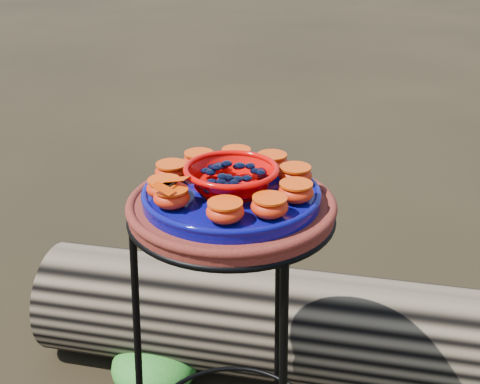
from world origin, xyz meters
The scene contains 19 objects.
plant_stand centered at (0.00, 0.00, 0.35)m, with size 0.44×0.44×0.70m, color black, non-canonical shape.
terracotta_saucer centered at (0.00, 0.00, 0.72)m, with size 0.40×0.40×0.03m, color #3C0F0A.
cobalt_plate centered at (0.00, 0.00, 0.74)m, with size 0.34×0.34×0.02m, color #070051.
red_bowl centered at (0.00, 0.00, 0.78)m, with size 0.17×0.17×0.05m, color #CE0402, non-canonical shape.
glass_gems centered at (0.00, 0.00, 0.81)m, with size 0.13×0.13×0.02m, color black, non-canonical shape.
orange_half_0 centered at (-0.05, -0.12, 0.77)m, with size 0.07×0.07×0.04m, color red.
orange_half_1 centered at (0.06, -0.11, 0.77)m, with size 0.07×0.07×0.04m, color red.
orange_half_2 centered at (0.11, -0.06, 0.77)m, with size 0.07×0.07×0.04m, color red.
orange_half_3 centered at (0.13, 0.02, 0.77)m, with size 0.07×0.07×0.04m, color red.
orange_half_4 centered at (0.09, 0.09, 0.77)m, with size 0.07×0.07×0.04m, color red.
orange_half_5 centered at (0.02, 0.13, 0.77)m, with size 0.07×0.07×0.04m, color red.
orange_half_6 centered at (-0.06, 0.11, 0.77)m, with size 0.07×0.07×0.04m, color red.
orange_half_7 centered at (-0.11, 0.06, 0.77)m, with size 0.07×0.07×0.04m, color red.
orange_half_8 centered at (-0.13, -0.02, 0.77)m, with size 0.07×0.07×0.04m, color red.
orange_half_9 centered at (-0.09, -0.09, 0.77)m, with size 0.07×0.07×0.04m, color red.
butterfly centered at (-0.05, -0.12, 0.80)m, with size 0.08×0.05×0.01m, color #DC3300, non-canonical shape.
driftwood_log centered at (0.08, 0.44, 0.16)m, with size 1.74×0.46×0.33m, color black, non-canonical shape.
foliage_left centered at (-0.36, 0.15, 0.06)m, with size 0.25×0.25×0.12m, color #205B20.
foliage_back centered at (-0.06, 0.52, 0.07)m, with size 0.30×0.30×0.15m, color #205B20.
Camera 1 is at (0.56, -0.87, 1.23)m, focal length 45.00 mm.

